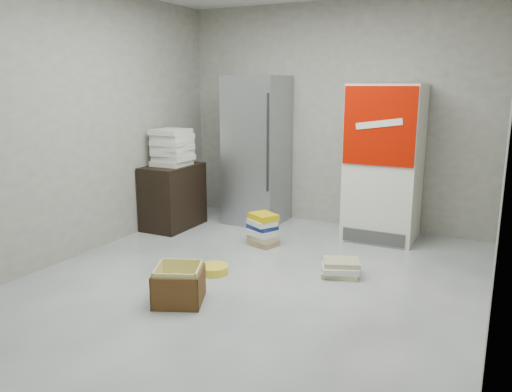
{
  "coord_description": "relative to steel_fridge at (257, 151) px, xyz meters",
  "views": [
    {
      "loc": [
        2.0,
        -3.65,
        1.79
      ],
      "look_at": [
        -0.2,
        0.7,
        0.7
      ],
      "focal_mm": 35.0,
      "sensor_mm": 36.0,
      "label": 1
    }
  ],
  "objects": [
    {
      "name": "room_shell",
      "position": [
        0.9,
        -2.13,
        0.85
      ],
      "size": [
        4.04,
        5.04,
        2.82
      ],
      "color": "#A49F94",
      "rests_on": "ground"
    },
    {
      "name": "coke_cooler",
      "position": [
        1.65,
        -0.01,
        -0.05
      ],
      "size": [
        0.8,
        0.73,
        1.8
      ],
      "color": "silver",
      "rests_on": "ground"
    },
    {
      "name": "supply_box_stack",
      "position": [
        -0.82,
        -0.73,
        0.08
      ],
      "size": [
        0.43,
        0.44,
        0.45
      ],
      "color": "beige",
      "rests_on": "wood_shelf"
    },
    {
      "name": "phonebook_stack_main",
      "position": [
        0.52,
        -0.9,
        -0.77
      ],
      "size": [
        0.39,
        0.36,
        0.37
      ],
      "rotation": [
        0.0,
        0.0,
        -0.43
      ],
      "color": "#9C7956",
      "rests_on": "ground"
    },
    {
      "name": "ground",
      "position": [
        0.9,
        -2.13,
        -0.95
      ],
      "size": [
        5.0,
        5.0,
        0.0
      ],
      "primitive_type": "plane",
      "color": "silver",
      "rests_on": "ground"
    },
    {
      "name": "phonebook_stack_side",
      "position": [
        1.59,
        -1.4,
        -0.87
      ],
      "size": [
        0.41,
        0.4,
        0.15
      ],
      "rotation": [
        0.0,
        0.0,
        0.39
      ],
      "color": "tan",
      "rests_on": "ground"
    },
    {
      "name": "cardboard_box",
      "position": [
        0.56,
        -2.58,
        -0.82
      ],
      "size": [
        0.52,
        0.52,
        0.32
      ],
      "rotation": [
        0.0,
        0.0,
        0.41
      ],
      "color": "yellow",
      "rests_on": "ground"
    },
    {
      "name": "bucket_lid",
      "position": [
        0.47,
        -1.89,
        -0.91
      ],
      "size": [
        0.34,
        0.34,
        0.08
      ],
      "primitive_type": "cylinder",
      "rotation": [
        0.0,
        0.0,
        -0.2
      ],
      "color": "yellow",
      "rests_on": "ground"
    },
    {
      "name": "wood_shelf",
      "position": [
        -0.83,
        -0.73,
        -0.55
      ],
      "size": [
        0.5,
        0.8,
        0.8
      ],
      "primitive_type": "cube",
      "color": "black",
      "rests_on": "ground"
    },
    {
      "name": "steel_fridge",
      "position": [
        0.0,
        0.0,
        0.0
      ],
      "size": [
        0.7,
        0.72,
        1.9
      ],
      "color": "#9EA0A6",
      "rests_on": "ground"
    }
  ]
}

